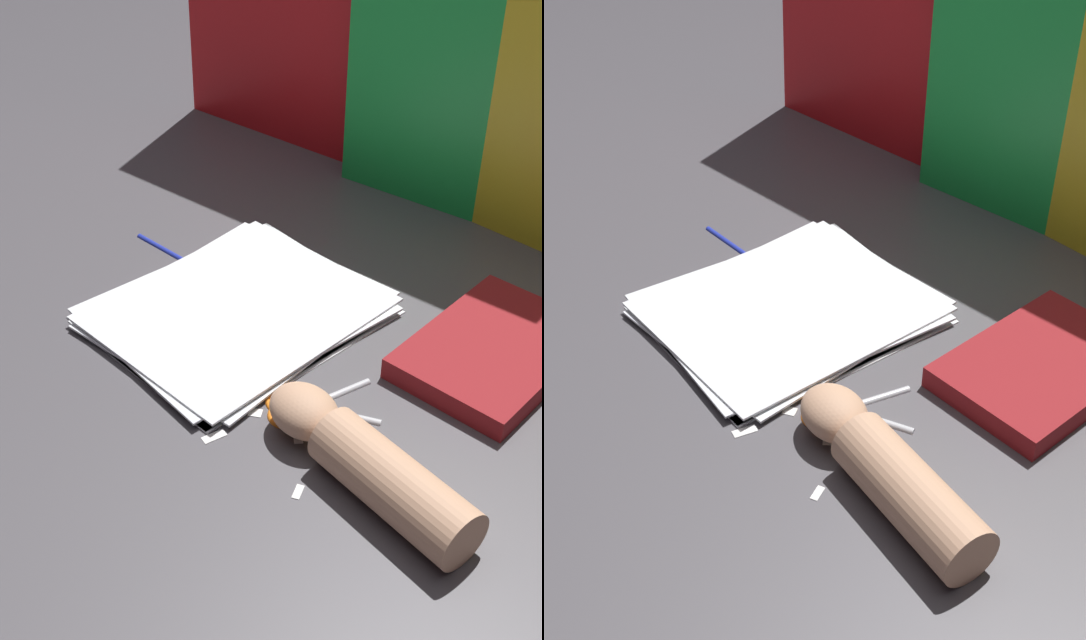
{
  "view_description": "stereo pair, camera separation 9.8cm",
  "coord_description": "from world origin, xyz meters",
  "views": [
    {
      "loc": [
        0.6,
        -0.58,
        0.7
      ],
      "look_at": [
        -0.0,
        0.0,
        0.06
      ],
      "focal_mm": 50.0,
      "sensor_mm": 36.0,
      "label": 1
    },
    {
      "loc": [
        0.66,
        -0.51,
        0.7
      ],
      "look_at": [
        -0.0,
        0.0,
        0.06
      ],
      "focal_mm": 50.0,
      "sensor_mm": 36.0,
      "label": 2
    }
  ],
  "objects": [
    {
      "name": "book_closed",
      "position": [
        0.19,
        0.19,
        0.01
      ],
      "size": [
        0.18,
        0.25,
        0.03
      ],
      "color": "maroon",
      "rests_on": "ground_plane"
    },
    {
      "name": "scissors",
      "position": [
        0.08,
        -0.03,
        0.0
      ],
      "size": [
        0.13,
        0.14,
        0.01
      ],
      "color": "silver",
      "rests_on": "ground_plane"
    },
    {
      "name": "paper_scrap_side",
      "position": [
        0.05,
        -0.08,
        0.0
      ],
      "size": [
        0.02,
        0.02,
        0.0
      ],
      "color": "white",
      "rests_on": "ground_plane"
    },
    {
      "name": "ground_plane",
      "position": [
        0.0,
        0.0,
        0.0
      ],
      "size": [
        6.0,
        6.0,
        0.0
      ],
      "primitive_type": "plane",
      "color": "#4C494F"
    },
    {
      "name": "paper_scrap_far",
      "position": [
        0.17,
        -0.13,
        0.0
      ],
      "size": [
        0.02,
        0.02,
        0.0
      ],
      "color": "white",
      "rests_on": "ground_plane"
    },
    {
      "name": "paper_scrap_near",
      "position": [
        0.11,
        -0.07,
        0.0
      ],
      "size": [
        0.03,
        0.03,
        0.0
      ],
      "color": "white",
      "rests_on": "ground_plane"
    },
    {
      "name": "pen",
      "position": [
        -0.27,
        0.06,
        0.0
      ],
      "size": [
        0.14,
        0.01,
        0.01
      ],
      "color": "#2333B2",
      "rests_on": "ground_plane"
    },
    {
      "name": "paper_scrap_mid",
      "position": [
        0.05,
        -0.14,
        0.0
      ],
      "size": [
        0.02,
        0.03,
        0.0
      ],
      "color": "white",
      "rests_on": "ground_plane"
    },
    {
      "name": "hand_forearm",
      "position": [
        0.21,
        -0.07,
        0.03
      ],
      "size": [
        0.28,
        0.09,
        0.07
      ],
      "color": "tan",
      "rests_on": "ground_plane"
    },
    {
      "name": "paper_stack",
      "position": [
        -0.1,
        0.03,
        0.01
      ],
      "size": [
        0.31,
        0.36,
        0.02
      ],
      "color": "white",
      "rests_on": "ground_plane"
    }
  ]
}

